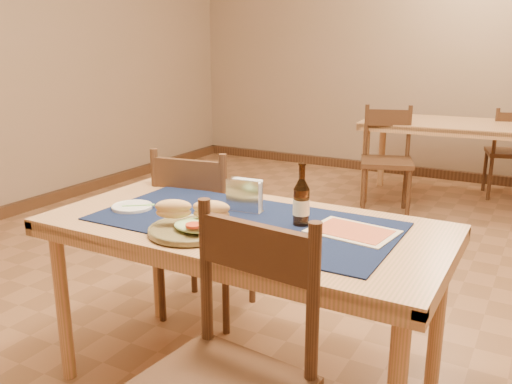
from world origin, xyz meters
The scene contains 15 objects.
room centered at (0.00, 0.00, 1.40)m, with size 6.04×7.04×2.84m.
main_table centered at (0.00, -0.80, 0.67)m, with size 1.60×0.80×0.75m.
placemat centered at (0.00, -0.80, 0.75)m, with size 1.20×0.60×0.01m, color #10193B.
baseboard centered at (0.00, 0.00, 0.05)m, with size 6.00×7.00×0.10m.
back_table centered at (0.30, 2.56, 0.67)m, with size 1.74×0.95×0.75m.
chair_main_far centered at (-0.51, -0.35, 0.49)m, with size 0.49×0.49×0.94m.
chair_main_near centered at (0.30, -1.43, 0.51)m, with size 0.50×0.50×0.98m.
chair_back_near centered at (-0.19, 1.96, 0.48)m, with size 0.54×0.54×0.92m.
chair_back_far centered at (0.70, 2.98, 0.45)m, with size 0.49×0.49×0.87m.
sandwich_plate centered at (-0.10, -1.01, 0.79)m, with size 0.31×0.31×0.12m.
side_plate centered at (-0.50, -0.89, 0.76)m, with size 0.17×0.17×0.01m.
fork centered at (-0.47, -0.87, 0.77)m, with size 0.12×0.09×0.00m.
beer_bottle centered at (0.22, -0.73, 0.85)m, with size 0.07×0.07×0.24m.
napkin_holder centered at (-0.06, -0.69, 0.82)m, with size 0.16×0.07×0.14m.
menu_card centered at (0.42, -0.72, 0.76)m, with size 0.34×0.26×0.01m.
Camera 1 is at (1.03, -2.57, 1.44)m, focal length 38.00 mm.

